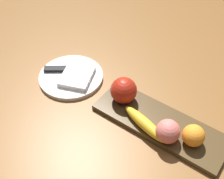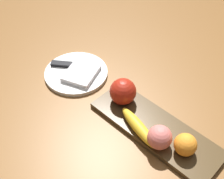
# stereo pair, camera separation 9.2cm
# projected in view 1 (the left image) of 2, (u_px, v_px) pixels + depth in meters

# --- Properties ---
(ground_plane) EXTENTS (2.40, 2.40, 0.00)m
(ground_plane) POSITION_uv_depth(u_px,v_px,m) (156.00, 134.00, 0.85)
(ground_plane) COLOR brown
(fruit_tray) EXTENTS (0.40, 0.14, 0.02)m
(fruit_tray) POSITION_uv_depth(u_px,v_px,m) (160.00, 123.00, 0.87)
(fruit_tray) COLOR #4C381E
(fruit_tray) RESTS_ON ground_plane
(apple) EXTENTS (0.08, 0.08, 0.08)m
(apple) POSITION_uv_depth(u_px,v_px,m) (124.00, 90.00, 0.90)
(apple) COLOR #AB2213
(apple) RESTS_ON fruit_tray
(banana) EXTENTS (0.17, 0.08, 0.03)m
(banana) POSITION_uv_depth(u_px,v_px,m) (145.00, 124.00, 0.84)
(banana) COLOR yellow
(banana) RESTS_ON fruit_tray
(orange_near_apple) EXTENTS (0.06, 0.06, 0.06)m
(orange_near_apple) POSITION_uv_depth(u_px,v_px,m) (193.00, 135.00, 0.79)
(orange_near_apple) COLOR orange
(orange_near_apple) RESTS_ON fruit_tray
(peach) EXTENTS (0.07, 0.07, 0.07)m
(peach) POSITION_uv_depth(u_px,v_px,m) (168.00, 131.00, 0.80)
(peach) COLOR #E1726A
(peach) RESTS_ON fruit_tray
(dinner_plate) EXTENTS (0.22, 0.22, 0.01)m
(dinner_plate) POSITION_uv_depth(u_px,v_px,m) (71.00, 77.00, 1.02)
(dinner_plate) COLOR white
(dinner_plate) RESTS_ON ground_plane
(folded_napkin) EXTENTS (0.13, 0.14, 0.02)m
(folded_napkin) POSITION_uv_depth(u_px,v_px,m) (77.00, 77.00, 1.00)
(folded_napkin) COLOR white
(folded_napkin) RESTS_ON dinner_plate
(knife) EXTENTS (0.16, 0.12, 0.01)m
(knife) POSITION_uv_depth(u_px,v_px,m) (62.00, 69.00, 1.03)
(knife) COLOR silver
(knife) RESTS_ON dinner_plate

